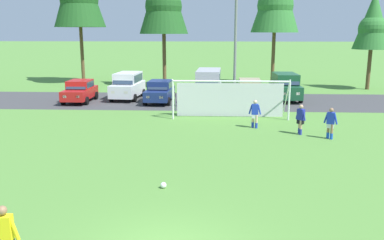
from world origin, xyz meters
TOP-DOWN VIEW (x-y plane):
  - ground_plane at (0.00, 15.00)m, footprint 400.00×400.00m
  - parking_lot_strip at (0.00, 23.10)m, footprint 52.00×8.40m
  - soccer_ball at (-0.55, 4.49)m, footprint 0.22×0.22m
  - soccer_goal at (2.31, 17.01)m, footprint 7.44×1.98m
  - referee at (-3.58, -0.82)m, footprint 0.74×0.27m
  - player_striker_near at (5.96, 12.62)m, footprint 0.47×0.67m
  - player_midfield_center at (7.31, 11.73)m, footprint 0.67×0.46m
  - player_defender_far at (3.63, 14.00)m, footprint 0.73×0.31m
  - parked_car_slot_far_left at (-9.33, 22.23)m, footprint 2.06×4.21m
  - parked_car_slot_left at (-5.85, 23.95)m, footprint 2.40×4.73m
  - parked_car_slot_center_left at (-2.97, 22.30)m, footprint 2.20×4.29m
  - parked_car_slot_center at (0.85, 23.06)m, footprint 2.35×4.88m
  - parked_car_slot_center_right at (4.17, 23.69)m, footprint 2.11×4.24m
  - parked_car_slot_right at (7.08, 24.01)m, footprint 2.24×4.65m
  - tree_mid_right at (16.11, 30.65)m, footprint 3.45×3.45m
  - street_lamp at (2.82, 18.38)m, footprint 2.00×0.32m

SIDE VIEW (x-z plane):
  - ground_plane at x=0.00m, z-range 0.00..0.00m
  - parking_lot_strip at x=0.00m, z-range 0.00..0.01m
  - soccer_ball at x=-0.55m, z-range 0.00..0.22m
  - referee at x=-3.58m, z-range 0.00..1.64m
  - player_striker_near at x=5.96m, z-range 0.00..1.64m
  - player_midfield_center at x=7.31m, z-range 0.00..1.64m
  - player_defender_far at x=3.63m, z-range 0.00..1.64m
  - parked_car_slot_far_left at x=-9.33m, z-range 0.02..1.74m
  - parked_car_slot_center_left at x=-2.97m, z-range 0.02..1.74m
  - parked_car_slot_center_right at x=4.17m, z-range 0.02..1.74m
  - parked_car_slot_left at x=-5.85m, z-range 0.03..2.19m
  - parked_car_slot_right at x=7.08m, z-range 0.03..2.19m
  - soccer_goal at x=2.31m, z-range 0.01..2.58m
  - parked_car_slot_center at x=0.85m, z-range 0.08..2.60m
  - street_lamp at x=2.82m, z-range 0.14..7.99m
  - tree_mid_right at x=16.11m, z-range 1.72..10.93m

